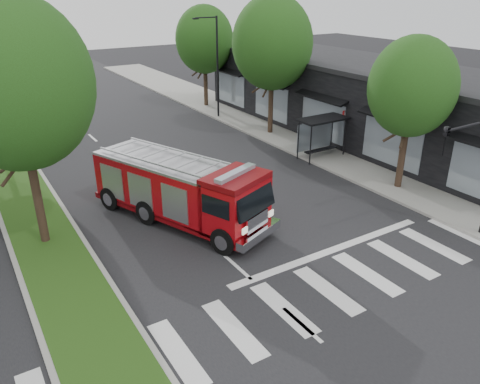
% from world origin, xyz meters
% --- Properties ---
extents(ground, '(140.00, 140.00, 0.00)m').
position_xyz_m(ground, '(0.00, 0.00, 0.00)').
color(ground, black).
rests_on(ground, ground).
extents(sidewalk_right, '(5.00, 80.00, 0.15)m').
position_xyz_m(sidewalk_right, '(12.50, 10.00, 0.07)').
color(sidewalk_right, gray).
rests_on(sidewalk_right, ground).
extents(median, '(3.00, 50.00, 0.15)m').
position_xyz_m(median, '(-6.00, 18.00, 0.08)').
color(median, gray).
rests_on(median, ground).
extents(storefront_row, '(8.00, 30.00, 5.00)m').
position_xyz_m(storefront_row, '(17.00, 10.00, 2.50)').
color(storefront_row, black).
rests_on(storefront_row, ground).
extents(bus_shelter, '(3.20, 1.60, 2.61)m').
position_xyz_m(bus_shelter, '(11.20, 8.15, 2.04)').
color(bus_shelter, black).
rests_on(bus_shelter, ground).
extents(tree_right_near, '(4.40, 4.40, 8.05)m').
position_xyz_m(tree_right_near, '(11.50, 2.00, 5.51)').
color(tree_right_near, black).
rests_on(tree_right_near, ground).
extents(tree_right_mid, '(5.60, 5.60, 9.72)m').
position_xyz_m(tree_right_mid, '(11.50, 14.00, 6.49)').
color(tree_right_mid, black).
rests_on(tree_right_mid, ground).
extents(tree_right_far, '(5.00, 5.00, 8.73)m').
position_xyz_m(tree_right_far, '(11.50, 24.00, 5.84)').
color(tree_right_far, black).
rests_on(tree_right_far, ground).
extents(tree_median_near, '(5.80, 5.80, 10.16)m').
position_xyz_m(tree_median_near, '(-6.00, 6.00, 6.81)').
color(tree_median_near, black).
rests_on(tree_median_near, ground).
extents(streetlight_right_far, '(2.11, 0.20, 8.00)m').
position_xyz_m(streetlight_right_far, '(10.35, 20.00, 4.48)').
color(streetlight_right_far, black).
rests_on(streetlight_right_far, ground).
extents(fire_engine, '(5.95, 9.58, 3.20)m').
position_xyz_m(fire_engine, '(-0.10, 4.96, 1.53)').
color(fire_engine, '#5F0508').
rests_on(fire_engine, ground).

